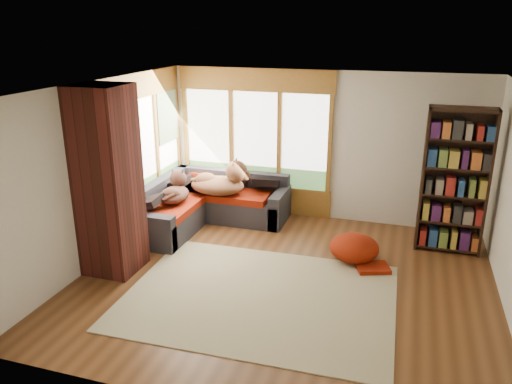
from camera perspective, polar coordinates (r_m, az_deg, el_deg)
The scene contains 16 objects.
floor at distance 6.92m, azimuth 3.28°, elevation -10.09°, with size 5.50×5.50×0.00m, color #522E16.
ceiling at distance 6.10m, azimuth 3.74°, elevation 11.79°, with size 5.50×5.50×0.00m, color white.
wall_back at distance 8.75m, azimuth 7.49°, elevation 5.18°, with size 5.50×0.04×2.60m, color silver.
wall_front at distance 4.21m, azimuth -4.93°, elevation -10.36°, with size 5.50×0.04×2.60m, color silver.
wall_left at distance 7.50m, azimuth -17.34°, elevation 2.16°, with size 0.04×5.00×2.60m, color silver.
windows_back at distance 8.98m, azimuth -0.12°, elevation 6.03°, with size 2.82×0.10×1.90m.
windows_left at distance 8.45m, azimuth -12.68°, elevation 4.74°, with size 0.10×2.62×1.90m.
roller_blind at distance 9.06m, azimuth -10.10°, elevation 8.44°, with size 0.03×0.72×0.90m, color #6C845B.
brick_chimney at distance 7.04m, azimuth -16.56°, elevation 1.15°, with size 0.70×0.70×2.60m, color #471914.
sectional_sofa at distance 8.84m, azimuth -6.29°, elevation -1.37°, with size 2.20×2.20×0.80m.
area_rug at distance 6.55m, azimuth 0.42°, elevation -11.80°, with size 3.39×2.59×0.01m, color beige.
bookshelf at distance 7.94m, azimuth 21.73°, elevation 1.09°, with size 0.95×0.32×2.21m.
pouf at distance 7.52m, azimuth 11.17°, elevation -6.19°, with size 0.72×0.72×0.39m, color maroon.
dog_tan at distance 8.54m, azimuth -3.91°, elevation 1.52°, with size 1.04×0.72×0.54m.
dog_brindle at distance 8.36m, azimuth -9.22°, elevation 0.45°, with size 0.57×0.80×0.41m.
throw_pillows at distance 8.81m, azimuth -5.79°, elevation 1.79°, with size 1.98×1.68×0.45m.
Camera 1 is at (1.43, -5.88, 3.35)m, focal length 35.00 mm.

